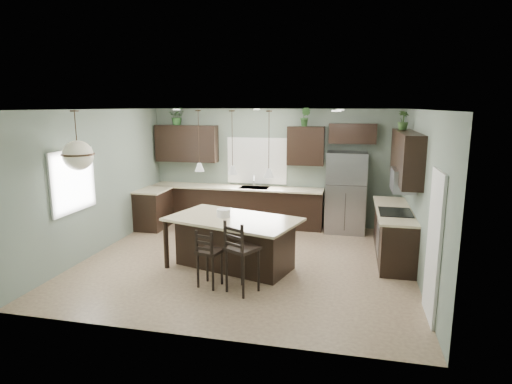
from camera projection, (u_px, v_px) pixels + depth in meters
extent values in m
plane|color=#9E8466|center=(246.00, 261.00, 8.03)|extent=(6.00, 6.00, 0.00)
cube|color=white|center=(434.00, 246.00, 5.71)|extent=(0.04, 0.82, 2.04)
cube|color=white|center=(257.00, 161.00, 10.43)|extent=(1.35, 0.02, 1.00)
cube|color=white|center=(72.00, 181.00, 7.60)|extent=(0.02, 1.10, 1.00)
cube|color=black|center=(153.00, 209.00, 10.15)|extent=(0.60, 0.90, 0.90)
cube|color=beige|center=(153.00, 190.00, 10.05)|extent=(0.66, 0.96, 0.04)
cube|color=black|center=(237.00, 206.00, 10.47)|extent=(4.20, 0.60, 0.90)
cube|color=beige|center=(236.00, 188.00, 10.36)|extent=(4.20, 0.66, 0.04)
cube|color=gray|center=(254.00, 188.00, 10.26)|extent=(0.70, 0.45, 0.01)
cylinder|color=silver|center=(254.00, 182.00, 10.20)|extent=(0.02, 0.02, 0.28)
cube|color=black|center=(187.00, 143.00, 10.58)|extent=(1.55, 0.34, 0.90)
cube|color=black|center=(306.00, 146.00, 9.94)|extent=(0.85, 0.34, 0.90)
cube|color=black|center=(353.00, 133.00, 9.66)|extent=(1.05, 0.34, 0.45)
cube|color=black|center=(393.00, 234.00, 8.20)|extent=(0.60, 2.35, 0.90)
cube|color=beige|center=(394.00, 210.00, 8.11)|extent=(0.66, 2.35, 0.04)
cube|color=black|center=(395.00, 212.00, 7.84)|extent=(0.58, 0.75, 0.02)
cube|color=gray|center=(378.00, 237.00, 8.00)|extent=(0.01, 0.72, 0.60)
cube|color=black|center=(406.00, 156.00, 7.88)|extent=(0.34, 2.35, 0.90)
cube|color=gray|center=(403.00, 180.00, 7.70)|extent=(0.40, 0.75, 0.40)
cube|color=gray|center=(346.00, 192.00, 9.77)|extent=(0.90, 0.74, 1.85)
cube|color=black|center=(233.00, 243.00, 7.60)|extent=(2.52, 1.86, 0.92)
cylinder|color=silver|center=(223.00, 213.00, 7.59)|extent=(0.24, 0.24, 0.14)
cube|color=black|center=(210.00, 258.00, 6.82)|extent=(0.43, 0.43, 0.96)
cube|color=black|center=(243.00, 256.00, 6.59)|extent=(0.59, 0.59, 1.17)
imported|color=#285224|center=(177.00, 116.00, 10.46)|extent=(0.42, 0.38, 0.42)
imported|color=#2D5826|center=(305.00, 117.00, 9.79)|extent=(0.29, 0.27, 0.43)
imported|color=#2D4A20|center=(403.00, 120.00, 8.31)|extent=(0.28, 0.28, 0.37)
plane|color=slate|center=(273.00, 167.00, 10.39)|extent=(6.00, 0.00, 6.00)
plane|color=slate|center=(190.00, 230.00, 5.13)|extent=(6.00, 0.00, 6.00)
plane|color=slate|center=(98.00, 182.00, 8.40)|extent=(0.00, 5.50, 5.50)
plane|color=slate|center=(421.00, 195.00, 7.11)|extent=(0.00, 5.50, 5.50)
plane|color=white|center=(245.00, 109.00, 7.48)|extent=(6.00, 6.00, 0.00)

